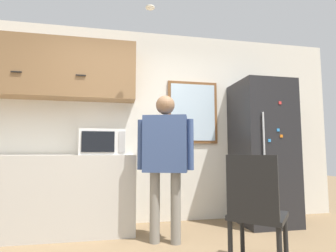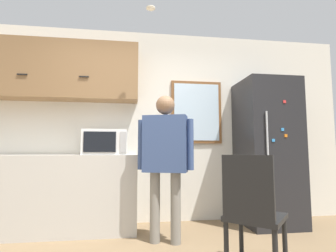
# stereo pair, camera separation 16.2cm
# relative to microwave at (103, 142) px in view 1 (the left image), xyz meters

# --- Properties ---
(back_wall) EXTENTS (6.00, 0.06, 2.70)m
(back_wall) POSITION_rel_microwave_xyz_m (0.48, 0.43, 0.27)
(back_wall) COLOR silver
(back_wall) RESTS_ON ground_plane
(counter) EXTENTS (2.11, 0.62, 0.93)m
(counter) POSITION_rel_microwave_xyz_m (-0.66, 0.09, -0.62)
(counter) COLOR #BCB7AD
(counter) RESTS_ON ground_plane
(upper_cabinets) EXTENTS (2.11, 0.34, 0.77)m
(upper_cabinets) POSITION_rel_microwave_xyz_m (-0.66, 0.24, 0.95)
(upper_cabinets) COLOR olive
(microwave) EXTENTS (0.52, 0.41, 0.30)m
(microwave) POSITION_rel_microwave_xyz_m (0.00, 0.00, 0.00)
(microwave) COLOR white
(microwave) RESTS_ON counter
(person) EXTENTS (0.60, 0.36, 1.59)m
(person) POSITION_rel_microwave_xyz_m (0.68, -0.45, -0.11)
(person) COLOR gray
(person) RESTS_ON ground_plane
(refrigerator) EXTENTS (0.71, 0.73, 1.93)m
(refrigerator) POSITION_rel_microwave_xyz_m (2.14, 0.04, -0.11)
(refrigerator) COLOR #232326
(refrigerator) RESTS_ON ground_plane
(chair) EXTENTS (0.61, 0.61, 0.94)m
(chair) POSITION_rel_microwave_xyz_m (1.28, -1.26, -0.57)
(chair) COLOR black
(chair) RESTS_ON ground_plane
(window) EXTENTS (0.74, 0.05, 0.91)m
(window) POSITION_rel_microwave_xyz_m (1.25, 0.38, 0.46)
(window) COLOR brown
(ceiling_light) EXTENTS (0.11, 0.11, 0.01)m
(ceiling_light) POSITION_rel_microwave_xyz_m (0.52, -0.32, 1.60)
(ceiling_light) COLOR white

